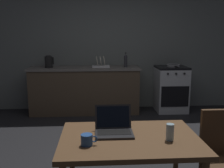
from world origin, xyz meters
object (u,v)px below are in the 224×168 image
dining_table (130,145)px  drinking_glass (170,132)px  coffee_mug (87,140)px  stove_oven (171,89)px  dish_rack (101,65)px  frying_pan (173,65)px  laptop (114,128)px  bottle (126,60)px  electric_kettle (49,62)px

dining_table → drinking_glass: (0.31, -0.09, 0.14)m
dining_table → coffee_mug: size_ratio=8.93×
stove_oven → dish_rack: bearing=179.9°
dining_table → frying_pan: 3.31m
laptop → bottle: size_ratio=1.12×
stove_oven → dish_rack: (-1.42, 0.00, 0.50)m
stove_oven → dining_table: size_ratio=0.79×
stove_oven → drinking_glass: stove_oven is taller
drinking_glass → dish_rack: bearing=98.6°
stove_oven → bottle: bottle is taller
frying_pan → coffee_mug: size_ratio=3.42×
laptop → frying_pan: frying_pan is taller
stove_oven → coffee_mug: size_ratio=7.09×
stove_oven → dish_rack: size_ratio=2.68×
stove_oven → coffee_mug: 3.60m
frying_pan → drinking_glass: bearing=-107.1°
stove_oven → electric_kettle: electric_kettle is taller
electric_kettle → frying_pan: electric_kettle is taller
dining_table → bottle: bottle is taller
frying_pan → electric_kettle: bearing=179.3°
laptop → coffee_mug: (-0.22, -0.24, -0.00)m
laptop → coffee_mug: bearing=-135.2°
laptop → dining_table: bearing=-39.1°
stove_oven → laptop: (-1.38, -2.98, 0.30)m
laptop → dish_rack: bearing=88.9°
electric_kettle → frying_pan: (2.46, -0.03, -0.09)m
laptop → bottle: bearing=79.5°
bottle → frying_pan: (0.96, 0.02, -0.11)m
bottle → dish_rack: size_ratio=0.84×
dining_table → laptop: size_ratio=3.58×
coffee_mug → dining_table: bearing=22.0°
frying_pan → laptop: bearing=-115.4°
dish_rack → stove_oven: bearing=-0.1°
dining_table → laptop: (-0.13, 0.10, 0.12)m
laptop → dish_rack: dish_rack is taller
drinking_glass → dish_rack: (-0.48, 3.16, 0.18)m
bottle → stove_oven: bearing=2.9°
coffee_mug → drinking_glass: (0.66, 0.05, 0.02)m
frying_pan → dining_table: bearing=-112.7°
coffee_mug → laptop: bearing=46.7°
laptop → electric_kettle: (-1.05, 2.98, 0.26)m
bottle → drinking_glass: bearing=-90.1°
electric_kettle → coffee_mug: (0.83, -3.21, -0.27)m
dining_table → bottle: (0.32, 3.02, 0.41)m
dish_rack → frying_pan: bearing=-1.1°
bottle → dish_rack: bottle is taller
frying_pan → stove_oven: bearing=135.3°
dining_table → laptop: laptop is taller
dining_table → stove_oven: bearing=67.8°
frying_pan → drinking_glass: (-0.96, -3.13, -0.15)m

